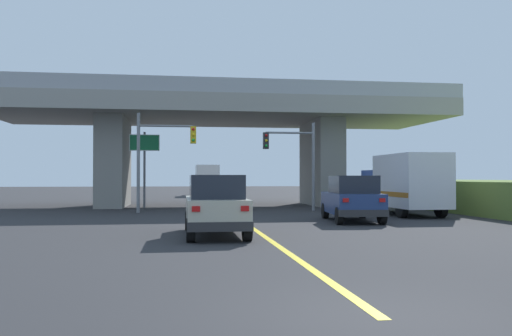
% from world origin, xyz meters
% --- Properties ---
extents(ground, '(160.00, 160.00, 0.00)m').
position_xyz_m(ground, '(0.00, 29.58, 0.00)').
color(ground, '#2B2B2D').
extents(overpass_bridge, '(30.11, 10.21, 7.91)m').
position_xyz_m(overpass_bridge, '(0.00, 29.58, 5.56)').
color(overpass_bridge, gray).
rests_on(overpass_bridge, ground).
extents(lane_divider_stripe, '(0.20, 26.62, 0.01)m').
position_xyz_m(lane_divider_stripe, '(0.00, 13.31, 0.00)').
color(lane_divider_stripe, yellow).
rests_on(lane_divider_stripe, ground).
extents(suv_lead, '(1.96, 4.79, 2.02)m').
position_xyz_m(suv_lead, '(-1.58, 10.82, 1.02)').
color(suv_lead, '#B7B29E').
rests_on(suv_lead, ground).
extents(suv_crossing, '(2.45, 4.72, 2.02)m').
position_xyz_m(suv_crossing, '(4.78, 15.71, 1.01)').
color(suv_crossing, navy).
rests_on(suv_crossing, ground).
extents(box_truck, '(2.33, 6.58, 3.11)m').
position_xyz_m(box_truck, '(8.77, 19.15, 1.63)').
color(box_truck, navy).
rests_on(box_truck, ground).
extents(traffic_signal_nearside, '(3.08, 0.36, 5.16)m').
position_xyz_m(traffic_signal_nearside, '(3.96, 23.53, 3.31)').
color(traffic_signal_nearside, slate).
rests_on(traffic_signal_nearside, ground).
extents(traffic_signal_farside, '(3.24, 0.36, 5.49)m').
position_xyz_m(traffic_signal_farside, '(-3.93, 22.85, 3.49)').
color(traffic_signal_farside, slate).
rests_on(traffic_signal_farside, ground).
extents(highway_sign, '(1.86, 0.17, 4.80)m').
position_xyz_m(highway_sign, '(-4.96, 27.01, 3.59)').
color(highway_sign, '#56595E').
rests_on(highway_sign, ground).
extents(semi_truck_distant, '(2.33, 6.82, 3.23)m').
position_xyz_m(semi_truck_distant, '(0.08, 49.94, 1.68)').
color(semi_truck_distant, navy).
rests_on(semi_truck_distant, ground).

